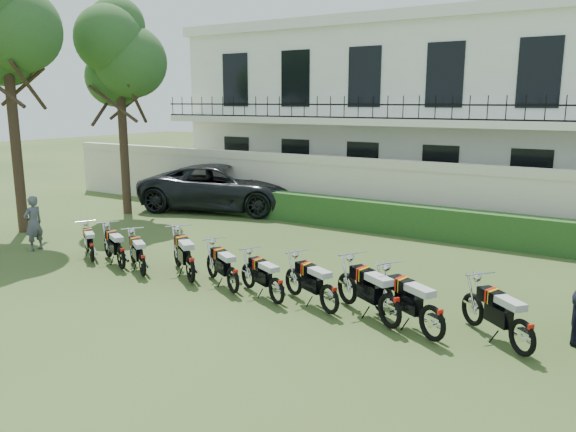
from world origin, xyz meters
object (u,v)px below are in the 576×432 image
at_px(motorcycle_1, 121,252).
at_px(motorcycle_6, 329,292).
at_px(tree_west_mid, 4,19).
at_px(inspector, 33,223).
at_px(motorcycle_3, 190,262).
at_px(motorcycle_7, 390,302).
at_px(motorcycle_5, 277,284).
at_px(tree_west_near, 119,54).
at_px(motorcycle_0, 92,247).
at_px(suv, 224,187).
at_px(motorcycle_2, 142,259).
at_px(motorcycle_4, 233,274).
at_px(motorcycle_8, 433,314).
at_px(motorcycle_9, 523,329).

relative_size(motorcycle_1, motorcycle_6, 0.97).
bearing_deg(tree_west_mid, inspector, -27.05).
relative_size(motorcycle_1, motorcycle_3, 0.98).
distance_m(motorcycle_3, motorcycle_7, 4.98).
distance_m(motorcycle_5, motorcycle_6, 1.20).
distance_m(tree_west_near, motorcycle_7, 14.78).
bearing_deg(motorcycle_0, suv, 44.98).
height_order(tree_west_mid, motorcycle_5, tree_west_mid).
height_order(motorcycle_0, motorcycle_3, motorcycle_3).
relative_size(motorcycle_2, motorcycle_5, 0.94).
distance_m(motorcycle_3, suv, 9.19).
relative_size(motorcycle_4, suv, 0.26).
height_order(motorcycle_3, motorcycle_8, same).
xyz_separation_m(motorcycle_6, suv, (-8.76, 7.67, 0.41)).
bearing_deg(tree_west_near, motorcycle_9, -18.85).
distance_m(motorcycle_0, motorcycle_4, 4.69).
distance_m(tree_west_mid, motorcycle_8, 15.45).
distance_m(motorcycle_0, motorcycle_1, 1.18).
bearing_deg(motorcycle_8, motorcycle_1, 119.57).
distance_m(motorcycle_5, motorcycle_8, 3.36).
bearing_deg(motorcycle_0, motorcycle_2, -62.05).
relative_size(motorcycle_0, motorcycle_5, 0.88).
relative_size(motorcycle_4, motorcycle_7, 0.89).
distance_m(motorcycle_0, motorcycle_3, 3.41).
bearing_deg(inspector, motorcycle_3, 87.31).
bearing_deg(motorcycle_9, motorcycle_0, 130.93).
distance_m(motorcycle_8, motorcycle_9, 1.48).
relative_size(motorcycle_3, inspector, 1.11).
xyz_separation_m(tree_west_near, motorcycle_4, (9.05, -5.21, -5.42)).
bearing_deg(motorcycle_7, motorcycle_8, -68.43).
relative_size(tree_west_near, suv, 1.23).
xyz_separation_m(motorcycle_3, motorcycle_5, (2.48, -0.11, -0.07)).
bearing_deg(tree_west_near, motorcycle_4, -29.94).
distance_m(motorcycle_0, motorcycle_5, 5.89).
distance_m(motorcycle_1, motorcycle_5, 4.71).
distance_m(motorcycle_3, motorcycle_5, 2.49).
distance_m(motorcycle_4, motorcycle_6, 2.40).
relative_size(tree_west_mid, motorcycle_4, 5.27).
height_order(motorcycle_4, motorcycle_8, motorcycle_8).
distance_m(motorcycle_1, suv, 8.28).
bearing_deg(motorcycle_5, motorcycle_9, -62.86).
bearing_deg(motorcycle_4, motorcycle_3, 117.57).
height_order(motorcycle_0, motorcycle_5, motorcycle_5).
xyz_separation_m(tree_west_mid, motorcycle_3, (8.27, -1.17, -6.15)).
distance_m(motorcycle_1, motorcycle_6, 5.91).
height_order(tree_west_near, motorcycle_0, tree_west_near).
bearing_deg(tree_west_near, motorcycle_3, -33.63).
relative_size(motorcycle_0, motorcycle_3, 0.84).
xyz_separation_m(motorcycle_3, suv, (-5.08, 7.65, 0.37)).
bearing_deg(motorcycle_9, suv, 98.83).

